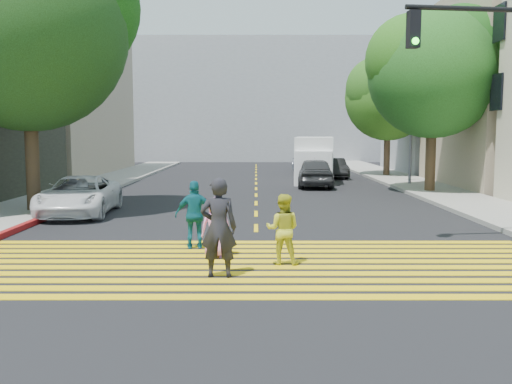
{
  "coord_description": "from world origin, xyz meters",
  "views": [
    {
      "loc": [
        0.0,
        -10.84,
        2.85
      ],
      "look_at": [
        0.0,
        3.0,
        1.4
      ],
      "focal_mm": 40.0,
      "sensor_mm": 36.0,
      "label": 1
    }
  ],
  "objects_px": {
    "pedestrian_woman": "(283,229)",
    "silver_car": "(306,163)",
    "pedestrian_man": "(219,227)",
    "white_van": "(314,161)",
    "dark_car_near": "(315,172)",
    "white_sedan": "(79,196)",
    "dark_car_parked": "(334,168)",
    "tree_right_far": "(389,93)",
    "tree_left": "(30,20)",
    "pedestrian_child": "(216,227)",
    "pedestrian_extra": "(195,215)",
    "tree_right_near": "(435,66)"
  },
  "relations": [
    {
      "from": "pedestrian_man",
      "to": "dark_car_near",
      "type": "xyz_separation_m",
      "value": [
        3.81,
        18.71,
        -0.22
      ]
    },
    {
      "from": "pedestrian_man",
      "to": "pedestrian_extra",
      "type": "xyz_separation_m",
      "value": [
        -0.76,
        2.8,
        -0.15
      ]
    },
    {
      "from": "tree_left",
      "to": "dark_car_near",
      "type": "bearing_deg",
      "value": 42.2
    },
    {
      "from": "dark_car_near",
      "to": "dark_car_parked",
      "type": "relative_size",
      "value": 1.2
    },
    {
      "from": "dark_car_parked",
      "to": "silver_car",
      "type": "bearing_deg",
      "value": 100.25
    },
    {
      "from": "dark_car_near",
      "to": "white_van",
      "type": "xyz_separation_m",
      "value": [
        0.25,
        2.75,
        0.46
      ]
    },
    {
      "from": "tree_left",
      "to": "tree_right_far",
      "type": "distance_m",
      "value": 23.15
    },
    {
      "from": "dark_car_near",
      "to": "pedestrian_man",
      "type": "bearing_deg",
      "value": 81.17
    },
    {
      "from": "pedestrian_extra",
      "to": "white_van",
      "type": "xyz_separation_m",
      "value": [
        4.82,
        18.66,
        0.39
      ]
    },
    {
      "from": "pedestrian_man",
      "to": "silver_car",
      "type": "height_order",
      "value": "pedestrian_man"
    },
    {
      "from": "tree_right_far",
      "to": "pedestrian_woman",
      "type": "height_order",
      "value": "tree_right_far"
    },
    {
      "from": "tree_right_near",
      "to": "dark_car_parked",
      "type": "distance_m",
      "value": 11.03
    },
    {
      "from": "silver_car",
      "to": "dark_car_parked",
      "type": "distance_m",
      "value": 5.91
    },
    {
      "from": "white_sedan",
      "to": "white_van",
      "type": "relative_size",
      "value": 0.85
    },
    {
      "from": "tree_left",
      "to": "pedestrian_child",
      "type": "relative_size",
      "value": 7.08
    },
    {
      "from": "tree_right_far",
      "to": "white_sedan",
      "type": "xyz_separation_m",
      "value": [
        -14.55,
        -16.87,
        -4.68
      ]
    },
    {
      "from": "pedestrian_child",
      "to": "white_van",
      "type": "bearing_deg",
      "value": -104.56
    },
    {
      "from": "pedestrian_child",
      "to": "pedestrian_extra",
      "type": "distance_m",
      "value": 1.18
    },
    {
      "from": "white_sedan",
      "to": "pedestrian_extra",
      "type": "bearing_deg",
      "value": -54.31
    },
    {
      "from": "tree_right_far",
      "to": "silver_car",
      "type": "relative_size",
      "value": 1.72
    },
    {
      "from": "pedestrian_man",
      "to": "white_van",
      "type": "xyz_separation_m",
      "value": [
        4.06,
        21.46,
        0.24
      ]
    },
    {
      "from": "pedestrian_child",
      "to": "white_van",
      "type": "distance_m",
      "value": 20.14
    },
    {
      "from": "tree_left",
      "to": "dark_car_near",
      "type": "xyz_separation_m",
      "value": [
        10.82,
        9.81,
        -5.89
      ]
    },
    {
      "from": "pedestrian_child",
      "to": "dark_car_near",
      "type": "bearing_deg",
      "value": -105.67
    },
    {
      "from": "pedestrian_man",
      "to": "pedestrian_extra",
      "type": "distance_m",
      "value": 2.9
    },
    {
      "from": "white_van",
      "to": "tree_left",
      "type": "bearing_deg",
      "value": -124.71
    },
    {
      "from": "silver_car",
      "to": "pedestrian_man",
      "type": "bearing_deg",
      "value": 83.24
    },
    {
      "from": "tree_left",
      "to": "pedestrian_extra",
      "type": "xyz_separation_m",
      "value": [
        6.25,
        -6.1,
        -5.83
      ]
    },
    {
      "from": "tree_right_far",
      "to": "pedestrian_child",
      "type": "bearing_deg",
      "value": -111.55
    },
    {
      "from": "pedestrian_extra",
      "to": "dark_car_near",
      "type": "distance_m",
      "value": 16.56
    },
    {
      "from": "tree_left",
      "to": "pedestrian_man",
      "type": "xyz_separation_m",
      "value": [
        7.01,
        -8.9,
        -5.67
      ]
    },
    {
      "from": "white_van",
      "to": "pedestrian_child",
      "type": "bearing_deg",
      "value": -95.47
    },
    {
      "from": "tree_left",
      "to": "tree_right_far",
      "type": "bearing_deg",
      "value": 45.61
    },
    {
      "from": "pedestrian_man",
      "to": "white_sedan",
      "type": "height_order",
      "value": "pedestrian_man"
    },
    {
      "from": "pedestrian_extra",
      "to": "white_van",
      "type": "height_order",
      "value": "white_van"
    },
    {
      "from": "tree_right_far",
      "to": "dark_car_parked",
      "type": "distance_m",
      "value": 5.96
    },
    {
      "from": "tree_right_near",
      "to": "dark_car_near",
      "type": "xyz_separation_m",
      "value": [
        -5.14,
        3.21,
        -5.1
      ]
    },
    {
      "from": "dark_car_near",
      "to": "white_sedan",
      "type": "bearing_deg",
      "value": 50.51
    },
    {
      "from": "pedestrian_child",
      "to": "pedestrian_man",
      "type": "bearing_deg",
      "value": 93.38
    },
    {
      "from": "pedestrian_man",
      "to": "pedestrian_woman",
      "type": "xyz_separation_m",
      "value": [
        1.31,
        1.08,
        -0.22
      ]
    },
    {
      "from": "tree_right_far",
      "to": "white_van",
      "type": "xyz_separation_m",
      "value": [
        -5.1,
        -3.96,
        -4.13
      ]
    },
    {
      "from": "pedestrian_child",
      "to": "white_sedan",
      "type": "height_order",
      "value": "pedestrian_child"
    },
    {
      "from": "pedestrian_woman",
      "to": "silver_car",
      "type": "height_order",
      "value": "pedestrian_woman"
    },
    {
      "from": "pedestrian_child",
      "to": "silver_car",
      "type": "distance_m",
      "value": 28.96
    },
    {
      "from": "pedestrian_man",
      "to": "pedestrian_woman",
      "type": "bearing_deg",
      "value": -139.17
    },
    {
      "from": "silver_car",
      "to": "white_van",
      "type": "bearing_deg",
      "value": 89.49
    },
    {
      "from": "white_sedan",
      "to": "dark_car_parked",
      "type": "height_order",
      "value": "white_sedan"
    },
    {
      "from": "tree_left",
      "to": "dark_car_parked",
      "type": "height_order",
      "value": "tree_left"
    },
    {
      "from": "tree_right_far",
      "to": "dark_car_near",
      "type": "distance_m",
      "value": 9.72
    },
    {
      "from": "tree_right_near",
      "to": "tree_right_far",
      "type": "distance_m",
      "value": 9.94
    }
  ]
}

